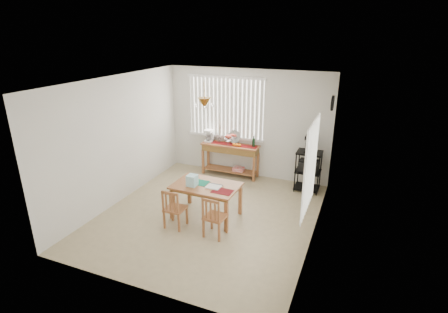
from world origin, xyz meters
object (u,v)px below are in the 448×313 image
at_px(dining_table, 206,189).
at_px(chair_right, 214,217).
at_px(cart_items, 310,144).
at_px(chair_left, 174,209).
at_px(sideboard, 231,152).
at_px(wire_cart, 308,167).

xyz_separation_m(dining_table, chair_right, (0.43, -0.59, -0.21)).
distance_m(cart_items, chair_right, 2.88).
bearing_deg(chair_left, dining_table, 57.87).
bearing_deg(sideboard, chair_left, -91.08).
bearing_deg(chair_right, chair_left, 179.81).
height_order(wire_cart, dining_table, wire_cart).
bearing_deg(dining_table, chair_right, -53.89).
xyz_separation_m(wire_cart, chair_right, (-1.17, -2.52, -0.17)).
distance_m(dining_table, chair_right, 0.76).
bearing_deg(wire_cart, chair_right, -114.90).
bearing_deg(wire_cart, chair_left, -127.98).
relative_size(dining_table, chair_right, 1.63).
height_order(cart_items, chair_left, cart_items).
relative_size(wire_cart, dining_table, 0.73).
relative_size(dining_table, chair_left, 1.65).
bearing_deg(cart_items, wire_cart, -90.00).
xyz_separation_m(wire_cart, cart_items, (-0.00, 0.01, 0.54)).
height_order(cart_items, dining_table, cart_items).
bearing_deg(chair_left, chair_right, -0.19).
relative_size(chair_left, chair_right, 0.99).
bearing_deg(sideboard, cart_items, -4.20).
bearing_deg(chair_right, wire_cart, 65.10).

